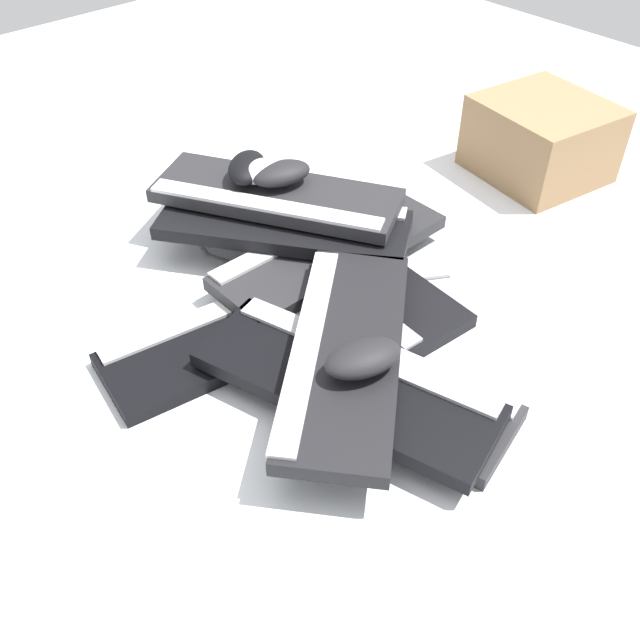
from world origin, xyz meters
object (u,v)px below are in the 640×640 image
keyboard_1 (353,273)px  mouse_1 (264,171)px  keyboard_4 (284,224)px  keyboard_7 (346,351)px  mouse_0 (363,358)px  keyboard_0 (369,381)px  keyboard_3 (330,250)px  keyboard_5 (346,383)px  keyboard_6 (276,196)px  cardboard_box (541,139)px  mouse_2 (281,173)px  keyboard_2 (239,333)px  mouse_3 (247,167)px

keyboard_1 → mouse_1: mouse_1 is taller
keyboard_4 → keyboard_7: size_ratio=1.02×
keyboard_4 → mouse_1: 0.10m
mouse_0 → keyboard_0: bearing=48.3°
keyboard_3 → mouse_1: bearing=-174.5°
keyboard_0 → keyboard_3: size_ratio=1.05×
keyboard_5 → keyboard_6: (-0.38, 0.18, 0.06)m
mouse_0 → cardboard_box: cardboard_box is taller
keyboard_1 → cardboard_box: 0.55m
keyboard_7 → mouse_0: mouse_0 is taller
keyboard_4 → cardboard_box: 0.61m
keyboard_4 → keyboard_6: size_ratio=0.97×
keyboard_0 → keyboard_6: 0.41m
keyboard_3 → mouse_2: (-0.13, 0.00, 0.10)m
keyboard_5 → mouse_2: bearing=152.2°
keyboard_5 → cardboard_box: 0.79m
keyboard_0 → keyboard_3: bearing=148.7°
cardboard_box → keyboard_2: bearing=-90.3°
keyboard_6 → keyboard_5: bearing=-26.0°
keyboard_6 → cardboard_box: (0.17, 0.58, -0.02)m
keyboard_2 → mouse_3: mouse_3 is taller
keyboard_0 → keyboard_7: size_ratio=1.07×
keyboard_0 → keyboard_2: bearing=-159.4°
keyboard_0 → mouse_2: (-0.38, 0.15, 0.13)m
keyboard_4 → keyboard_5: keyboard_4 is taller
keyboard_6 → keyboard_2: bearing=-52.7°
keyboard_2 → cardboard_box: size_ratio=1.85×
keyboard_3 → mouse_0: size_ratio=4.00×
keyboard_4 → mouse_1: mouse_1 is taller
keyboard_2 → keyboard_4: bearing=121.4°
keyboard_4 → mouse_0: 0.39m
keyboard_2 → keyboard_3: 0.24m
keyboard_3 → keyboard_2: bearing=-80.6°
keyboard_2 → keyboard_1: bearing=87.7°
keyboard_5 → mouse_2: mouse_2 is taller
keyboard_6 → keyboard_1: bearing=9.5°
keyboard_1 → keyboard_2: same height
keyboard_4 → mouse_2: size_ratio=4.04×
keyboard_0 → keyboard_2: (-0.21, -0.08, 0.00)m
keyboard_5 → mouse_3: (-0.44, 0.17, 0.10)m
keyboard_1 → keyboard_3: keyboard_3 is taller
mouse_2 → mouse_3: (-0.06, -0.03, 0.00)m
keyboard_6 → cardboard_box: 0.60m
mouse_0 → keyboard_2: bearing=115.5°
keyboard_1 → mouse_2: 0.22m
keyboard_2 → mouse_2: bearing=126.1°
mouse_1 → keyboard_2: bearing=67.4°
keyboard_3 → mouse_1: (-0.16, -0.02, 0.10)m
keyboard_7 → cardboard_box: 0.76m
mouse_3 → cardboard_box: 0.64m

